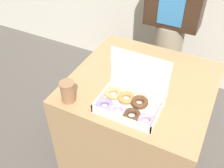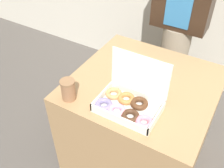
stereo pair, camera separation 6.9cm
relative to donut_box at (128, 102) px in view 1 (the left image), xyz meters
The scene contains 5 objects.
ground_plane 0.85m from the donut_box, 92.87° to the left, with size 14.00×14.00×0.00m, color #4C4742.
table 0.49m from the donut_box, 92.87° to the left, with size 0.89×0.86×0.77m.
donut_box is the anchor object (origin of this frame).
coffee_cup 0.35m from the donut_box, 163.01° to the right, with size 0.09×0.09×0.13m.
person_customer 0.98m from the donut_box, 92.95° to the left, with size 0.43×0.24×1.57m.
Camera 1 is at (0.40, -1.22, 1.83)m, focal length 42.00 mm.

